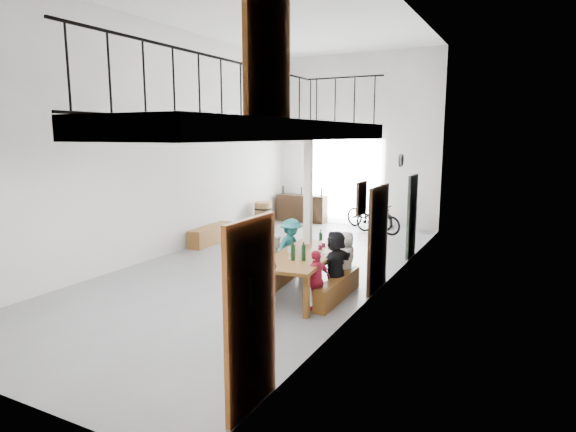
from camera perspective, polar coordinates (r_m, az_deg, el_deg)
The scene contains 24 objects.
floor at distance 10.85m, azimuth -2.95°, elevation -6.13°, with size 12.00×12.00×0.00m, color slate.
room_walls at distance 10.46m, azimuth -3.12°, elevation 12.95°, with size 12.00×12.00×12.00m.
gateway_portal at distance 16.07m, azimuth 6.46°, elevation 4.04°, with size 2.80×0.08×2.80m, color white.
right_wall_decor at distance 7.69m, azimuth 7.43°, elevation 0.56°, with size 0.07×8.28×5.07m.
balcony at distance 6.75m, azimuth -1.92°, elevation 9.79°, with size 1.52×5.62×4.00m.
tasting_table at distance 8.84m, azimuth 1.91°, elevation -5.03°, with size 1.23×2.53×0.79m.
bench_inner at distance 9.36m, azimuth -1.84°, elevation -7.34°, with size 0.30×1.85×0.43m, color brown.
bench_wall at distance 8.82m, azimuth 5.91°, elevation -8.53°, with size 0.23×1.76×0.40m, color brown.
tableware at distance 8.68m, azimuth 2.40°, elevation -3.81°, with size 0.47×1.30×0.35m.
side_bench at distance 13.32m, azimuth -9.11°, elevation -2.21°, with size 0.38×1.72×0.48m, color brown.
oak_barrel at distance 15.30m, azimuth -2.96°, elevation 0.11°, with size 0.57×0.57×0.84m.
serving_counter at distance 16.45m, azimuth 1.64°, elevation 0.92°, with size 1.73×0.48×0.91m, color #322111.
counter_bottles at distance 16.38m, azimuth 1.66°, elevation 2.98°, with size 1.49×0.11×0.28m.
guest_left_a at distance 8.53m, azimuth -4.40°, elevation -6.19°, with size 0.61×0.40×1.24m, color white.
guest_left_b at distance 8.99m, azimuth -3.11°, elevation -4.97°, with size 0.50×0.33×1.36m, color teal.
guest_left_c at distance 9.49m, azimuth -1.34°, elevation -5.18°, with size 0.50×0.39×1.04m, color white.
guest_left_d at distance 10.02m, azimuth 0.36°, elevation -3.81°, with size 0.80×0.46×1.23m, color teal.
guest_right_a at distance 8.18m, azimuth 3.39°, elevation -7.61°, with size 0.61×0.25×1.04m, color #B91F3A.
guest_right_b at distance 8.81m, azimuth 5.61°, elevation -5.70°, with size 1.15×0.37×1.24m, color black.
guest_right_c at distance 9.35m, azimuth 6.89°, elevation -5.22°, with size 0.55×0.35×1.12m, color white.
host_standing at distance 7.29m, azimuth -3.34°, elevation -7.66°, with size 0.57×0.37×1.56m, color #424929.
potted_plant at distance 10.29m, azimuth 10.41°, elevation -5.96°, with size 0.37×0.32×0.41m, color #18481B.
bicycle_near at distance 15.37m, azimuth 9.62°, elevation 0.24°, with size 0.63×1.81×0.95m, color black.
bicycle_far at distance 14.67m, azimuth 10.60°, elevation -0.31°, with size 0.43×1.53×0.92m, color black.
Camera 1 is at (5.26, -9.02, 2.94)m, focal length 30.00 mm.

